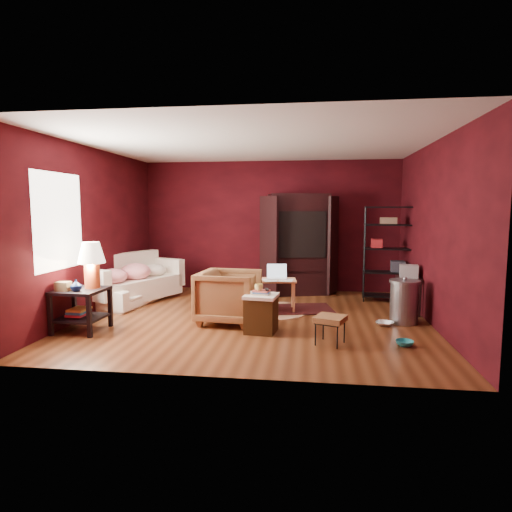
{
  "coord_description": "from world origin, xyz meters",
  "views": [
    {
      "loc": [
        0.92,
        -6.78,
        1.79
      ],
      "look_at": [
        0.0,
        0.2,
        1.0
      ],
      "focal_mm": 30.0,
      "sensor_mm": 36.0,
      "label": 1
    }
  ],
  "objects": [
    {
      "name": "trash_can",
      "position": [
        2.36,
        0.01,
        0.34
      ],
      "size": [
        0.61,
        0.61,
        0.73
      ],
      "rotation": [
        0.0,
        0.0,
        -0.39
      ],
      "color": "gray",
      "rests_on": "ground"
    },
    {
      "name": "rug_round",
      "position": [
        0.18,
        0.54,
        0.01
      ],
      "size": [
        1.75,
        1.75,
        0.01
      ],
      "rotation": [
        0.0,
        0.0,
        -0.31
      ],
      "color": "beige",
      "rests_on": "ground"
    },
    {
      "name": "room",
      "position": [
        -0.04,
        -0.01,
        1.4
      ],
      "size": [
        5.54,
        5.04,
        2.84
      ],
      "color": "brown",
      "rests_on": "ground"
    },
    {
      "name": "rug_oriental",
      "position": [
        0.67,
        0.66,
        0.02
      ],
      "size": [
        1.38,
        1.06,
        0.01
      ],
      "rotation": [
        0.0,
        0.0,
        0.2
      ],
      "color": "#531617",
      "rests_on": "ground"
    },
    {
      "name": "sofa",
      "position": [
        -2.44,
        0.86,
        0.36
      ],
      "size": [
        0.8,
        1.89,
        0.72
      ],
      "primitive_type": "imported",
      "rotation": [
        0.0,
        0.0,
        1.42
      ],
      "color": "white",
      "rests_on": "ground"
    },
    {
      "name": "mug",
      "position": [
        0.18,
        -0.81,
        0.68
      ],
      "size": [
        0.12,
        0.1,
        0.12
      ],
      "primitive_type": "imported",
      "rotation": [
        0.0,
        0.0,
        -0.02
      ],
      "color": "#FEE47C",
      "rests_on": "hamper"
    },
    {
      "name": "pet_bowl_turquoise",
      "position": [
        2.14,
        -1.16,
        0.11
      ],
      "size": [
        0.23,
        0.1,
        0.23
      ],
      "primitive_type": "imported",
      "rotation": [
        0.0,
        0.0,
        0.13
      ],
      "color": "#27ACB9",
      "rests_on": "ground"
    },
    {
      "name": "pet_bowl_steel",
      "position": [
        2.04,
        -0.2,
        0.13
      ],
      "size": [
        0.27,
        0.15,
        0.26
      ],
      "primitive_type": "imported",
      "rotation": [
        0.0,
        0.0,
        -0.36
      ],
      "color": "silver",
      "rests_on": "ground"
    },
    {
      "name": "hamper",
      "position": [
        0.21,
        -0.78,
        0.29
      ],
      "size": [
        0.5,
        0.5,
        0.64
      ],
      "rotation": [
        0.0,
        0.0,
        -0.12
      ],
      "color": "#492B11",
      "rests_on": "ground"
    },
    {
      "name": "laptop_desk",
      "position": [
        0.32,
        0.55,
        0.5
      ],
      "size": [
        0.7,
        0.58,
        0.81
      ],
      "rotation": [
        0.0,
        0.0,
        0.11
      ],
      "color": "#FFAF74",
      "rests_on": "ground"
    },
    {
      "name": "footstool",
      "position": [
        1.17,
        -1.21,
        0.33
      ],
      "size": [
        0.48,
        0.48,
        0.38
      ],
      "rotation": [
        0.0,
        0.0,
        -0.37
      ],
      "color": "black",
      "rests_on": "ground"
    },
    {
      "name": "side_table",
      "position": [
        -2.34,
        -1.01,
        0.78
      ],
      "size": [
        0.67,
        0.67,
        1.3
      ],
      "rotation": [
        0.0,
        0.0,
        -0.03
      ],
      "color": "black",
      "rests_on": "ground"
    },
    {
      "name": "armchair",
      "position": [
        -0.35,
        -0.33,
        0.46
      ],
      "size": [
        0.91,
        0.96,
        0.91
      ],
      "primitive_type": "imported",
      "rotation": [
        0.0,
        0.0,
        1.48
      ],
      "color": "black",
      "rests_on": "ground"
    },
    {
      "name": "small_stand",
      "position": [
        2.54,
        0.62,
        0.63
      ],
      "size": [
        0.48,
        0.48,
        0.84
      ],
      "rotation": [
        0.0,
        0.0,
        -0.16
      ],
      "color": "black",
      "rests_on": "ground"
    },
    {
      "name": "tv_armoire",
      "position": [
        0.64,
        2.12,
        1.09
      ],
      "size": [
        1.6,
        1.1,
        2.08
      ],
      "rotation": [
        0.0,
        0.0,
        0.24
      ],
      "color": "black",
      "rests_on": "ground"
    },
    {
      "name": "sofa_cushions",
      "position": [
        -2.48,
        0.86,
        0.41
      ],
      "size": [
        1.53,
        2.16,
        0.85
      ],
      "rotation": [
        0.0,
        0.0,
        -0.42
      ],
      "color": "white",
      "rests_on": "sofa"
    },
    {
      "name": "wire_shelving",
      "position": [
        2.37,
        1.64,
        1.0
      ],
      "size": [
        0.92,
        0.46,
        1.83
      ],
      "rotation": [
        0.0,
        0.0,
        -0.08
      ],
      "color": "black",
      "rests_on": "ground"
    },
    {
      "name": "vase",
      "position": [
        -2.38,
        -1.22,
        0.7
      ],
      "size": [
        0.2,
        0.21,
        0.16
      ],
      "primitive_type": "imported",
      "rotation": [
        0.0,
        0.0,
        -0.35
      ],
      "color": "#0E1C46",
      "rests_on": "side_table"
    }
  ]
}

